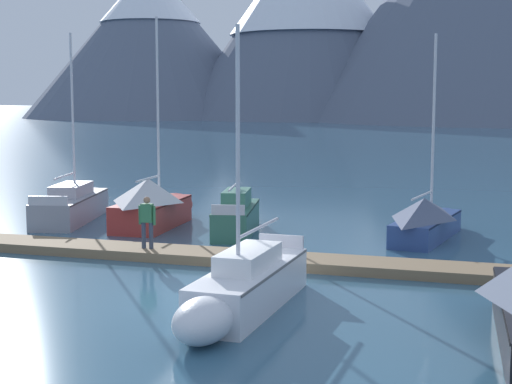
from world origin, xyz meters
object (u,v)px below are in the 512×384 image
(sailboat_mid_dock_port, at_px, (238,214))
(person_on_dock, at_px, (147,219))
(sailboat_nearest_berth, at_px, (75,204))
(sailboat_second_berth, at_px, (154,203))
(sailboat_far_berth, at_px, (428,218))
(sailboat_mid_dock_starboard, at_px, (243,288))

(sailboat_mid_dock_port, bearing_deg, person_on_dock, -105.85)
(sailboat_nearest_berth, relative_size, sailboat_second_berth, 0.94)
(sailboat_second_berth, height_order, person_on_dock, sailboat_second_berth)
(sailboat_mid_dock_port, bearing_deg, sailboat_nearest_berth, 169.96)
(sailboat_nearest_berth, distance_m, sailboat_far_berth, 14.75)
(sailboat_nearest_berth, xyz_separation_m, sailboat_mid_dock_port, (7.54, -1.33, 0.02))
(sailboat_mid_dock_port, distance_m, sailboat_mid_dock_starboard, 11.47)
(sailboat_second_berth, xyz_separation_m, sailboat_mid_dock_starboard, (6.70, -11.42, -0.29))
(sailboat_mid_dock_port, relative_size, sailboat_mid_dock_starboard, 0.97)
(sailboat_second_berth, bearing_deg, sailboat_far_berth, -1.18)
(sailboat_mid_dock_port, distance_m, sailboat_far_berth, 7.17)
(sailboat_nearest_berth, bearing_deg, sailboat_mid_dock_starboard, -49.23)
(sailboat_far_berth, bearing_deg, sailboat_mid_dock_port, -178.71)
(sailboat_mid_dock_starboard, bearing_deg, person_on_dock, 129.89)
(sailboat_second_berth, distance_m, person_on_dock, 6.18)
(sailboat_second_berth, xyz_separation_m, sailboat_far_berth, (10.73, -0.22, -0.17))
(sailboat_second_berth, distance_m, sailboat_mid_dock_starboard, 13.24)
(sailboat_nearest_berth, relative_size, sailboat_far_berth, 1.05)
(sailboat_second_berth, distance_m, sailboat_far_berth, 10.74)
(sailboat_second_berth, relative_size, sailboat_far_berth, 1.12)
(person_on_dock, bearing_deg, sailboat_far_berth, 32.77)
(sailboat_nearest_berth, xyz_separation_m, sailboat_far_berth, (14.70, -1.17, 0.11))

